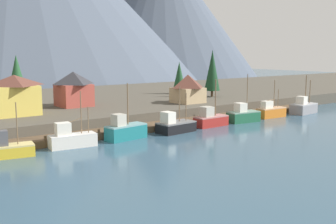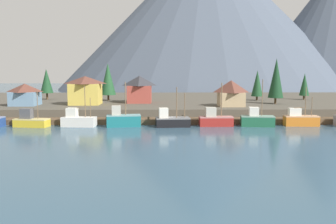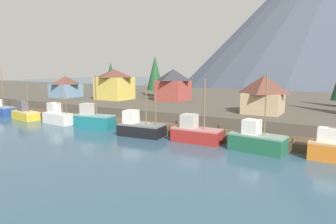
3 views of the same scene
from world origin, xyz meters
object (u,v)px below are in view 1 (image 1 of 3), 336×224
at_px(fishing_boat_white, 71,139).
at_px(conifer_back_left, 213,75).
at_px(house_yellow, 15,95).
at_px(conifer_near_left, 212,70).
at_px(house_tan, 188,88).
at_px(fishing_boat_red, 210,119).
at_px(fishing_boat_orange, 271,111).
at_px(fishing_boat_black, 175,125).
at_px(fishing_boat_grey, 303,107).
at_px(fishing_boat_green, 243,115).
at_px(fishing_boat_yellow, 5,149).
at_px(fishing_boat_teal, 125,130).
at_px(conifer_mid_left, 17,77).
at_px(house_red, 74,89).
at_px(conifer_near_right, 179,76).

distance_m(fishing_boat_white, conifer_back_left, 62.10).
bearing_deg(house_yellow, conifer_near_left, 1.10).
xyz_separation_m(fishing_boat_white, conifer_back_left, (54.12, 29.97, 5.45)).
relative_size(house_tan, conifer_back_left, 0.80).
xyz_separation_m(fishing_boat_red, fishing_boat_orange, (16.14, 0.03, -0.04)).
distance_m(fishing_boat_black, house_yellow, 26.69).
distance_m(fishing_boat_white, fishing_boat_grey, 51.53).
bearing_deg(fishing_boat_green, conifer_near_left, 70.40).
relative_size(fishing_boat_red, fishing_boat_green, 0.92).
bearing_deg(fishing_boat_yellow, fishing_boat_teal, 10.17).
bearing_deg(conifer_mid_left, fishing_boat_black, -60.44).
bearing_deg(fishing_boat_black, house_yellow, 133.25).
height_order(fishing_boat_black, fishing_boat_red, fishing_boat_red).
height_order(fishing_boat_red, conifer_near_left, conifer_near_left).
bearing_deg(fishing_boat_orange, house_red, 148.26).
distance_m(fishing_boat_yellow, conifer_back_left, 69.89).
relative_size(fishing_boat_white, fishing_boat_orange, 1.03).
distance_m(fishing_boat_black, conifer_mid_left, 33.09).
relative_size(fishing_boat_teal, house_red, 1.26).
distance_m(fishing_boat_grey, conifer_near_right, 30.80).
distance_m(fishing_boat_white, conifer_near_left, 46.78).
xyz_separation_m(fishing_boat_orange, conifer_back_left, (12.31, 29.73, 5.43)).
bearing_deg(house_red, fishing_boat_black, -71.54).
bearing_deg(fishing_boat_grey, fishing_boat_red, 172.61).
bearing_deg(fishing_boat_black, house_tan, 39.10).
bearing_deg(conifer_back_left, conifer_mid_left, -177.57).
relative_size(fishing_boat_teal, fishing_boat_grey, 1.04).
bearing_deg(house_tan, house_yellow, 172.50).
distance_m(fishing_boat_red, fishing_boat_grey, 25.86).
relative_size(fishing_boat_white, conifer_near_right, 0.96).
bearing_deg(fishing_boat_black, fishing_boat_red, -0.88).
xyz_separation_m(fishing_boat_teal, house_tan, (22.59, 12.85, 4.08)).
bearing_deg(fishing_boat_white, house_yellow, 103.76).
relative_size(house_tan, conifer_near_left, 0.53).
bearing_deg(fishing_boat_yellow, fishing_boat_red, 10.52).
bearing_deg(conifer_mid_left, conifer_near_right, 0.15).
bearing_deg(house_red, house_yellow, -159.84).
bearing_deg(house_tan, fishing_boat_black, -135.86).
bearing_deg(house_yellow, house_red, 20.16).
bearing_deg(fishing_boat_grey, conifer_back_left, 79.14).
height_order(fishing_boat_white, conifer_mid_left, conifer_mid_left).
xyz_separation_m(fishing_boat_red, house_red, (-15.56, 21.38, 4.63)).
xyz_separation_m(house_yellow, conifer_near_right, (42.89, 10.76, 1.14)).
height_order(fishing_boat_black, fishing_boat_grey, fishing_boat_grey).
relative_size(house_red, conifer_near_right, 0.83).
xyz_separation_m(fishing_boat_grey, conifer_back_left, (2.59, 30.40, 5.38)).
distance_m(fishing_boat_white, fishing_boat_orange, 41.81).
height_order(house_red, house_tan, house_red).
bearing_deg(fishing_boat_grey, fishing_boat_white, 173.54).
bearing_deg(fishing_boat_red, conifer_near_right, 60.19).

